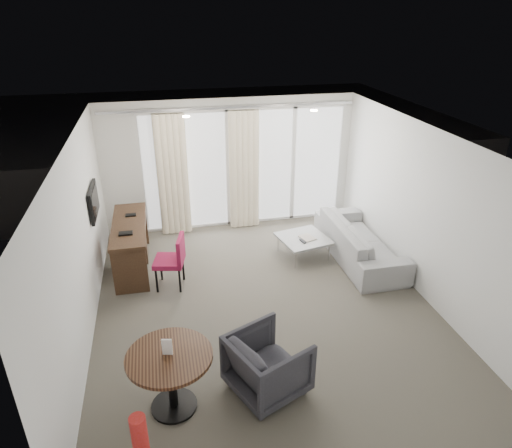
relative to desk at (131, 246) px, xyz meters
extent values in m
cube|color=#514C42|center=(1.98, -1.60, -0.42)|extent=(5.00, 6.00, 0.00)
cube|color=white|center=(1.98, -1.60, 2.18)|extent=(5.00, 6.00, 0.00)
cube|color=silver|center=(-0.52, -1.60, 0.88)|extent=(0.00, 6.00, 2.60)
cube|color=silver|center=(4.48, -1.60, 0.88)|extent=(0.00, 6.00, 2.60)
cube|color=silver|center=(1.98, -4.60, 0.88)|extent=(5.00, 0.00, 2.60)
cylinder|color=#FFE0B2|center=(1.08, 0.00, 2.17)|extent=(0.12, 0.12, 0.02)
cylinder|color=#FFE0B2|center=(3.18, 0.00, 2.17)|extent=(0.12, 0.12, 0.02)
imported|color=#2B2A30|center=(1.63, -3.26, -0.04)|extent=(1.08, 1.07, 0.75)
imported|color=gray|center=(3.99, -0.53, -0.08)|extent=(0.91, 2.32, 0.68)
cube|color=#4D4D50|center=(2.28, 2.90, -0.48)|extent=(5.60, 3.00, 0.12)
camera|label=1|loc=(0.61, -7.22, 3.75)|focal=32.00mm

